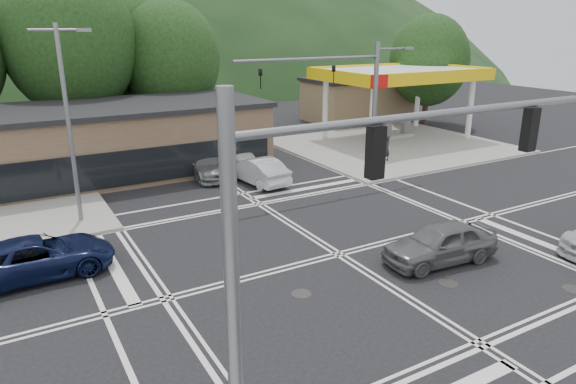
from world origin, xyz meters
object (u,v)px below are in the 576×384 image
car_grey_center (440,243)px  car_blue_west (38,257)px  car_queue_a (257,170)px  pedestrian (386,148)px  car_queue_b (236,158)px  car_northbound (206,164)px

car_grey_center → car_blue_west: bearing=-109.9°
car_grey_center → car_queue_a: bearing=-168.4°
car_blue_west → car_grey_center: car_grey_center is taller
car_grey_center → pedestrian: (8.21, 12.95, 0.23)m
car_grey_center → car_queue_b: car_grey_center is taller
car_grey_center → car_queue_a: car_grey_center is taller
car_blue_west → car_queue_a: bearing=-63.3°
car_queue_b → pedestrian: pedestrian is taller
car_queue_a → car_northbound: car_queue_a is taller
car_queue_a → car_queue_b: size_ratio=1.10×
car_blue_west → car_northbound: size_ratio=1.05×
car_queue_a → pedestrian: pedestrian is taller
car_northbound → car_queue_b: bearing=15.9°
car_blue_west → car_grey_center: 15.22m
car_northbound → pedestrian: bearing=-11.7°
car_blue_west → car_queue_a: 13.97m
car_blue_west → car_grey_center: size_ratio=1.16×
car_grey_center → car_northbound: (-3.53, 15.96, -0.05)m
car_grey_center → car_queue_a: (-1.43, 13.08, -0.01)m
car_queue_a → car_grey_center: bearing=89.6°
car_queue_a → car_queue_b: 3.43m
car_queue_a → car_queue_b: (0.21, 3.42, -0.04)m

